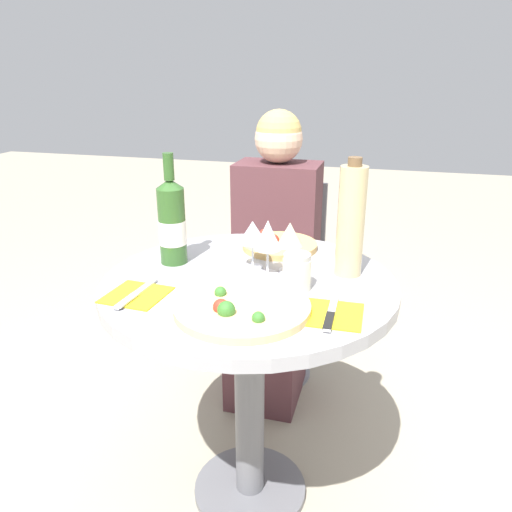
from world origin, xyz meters
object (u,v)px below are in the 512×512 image
object	(u,v)px
dining_table	(249,328)
tall_carafe	(351,221)
seated_diner	(272,272)
pizza_large	(241,307)
chair_behind_diner	(279,283)
wine_bottle	(172,222)

from	to	relation	value
dining_table	tall_carafe	bearing A→B (deg)	23.21
seated_diner	pizza_large	world-z (taller)	seated_diner
chair_behind_diner	pizza_large	distance (m)	1.03
chair_behind_diner	dining_table	bearing A→B (deg)	95.93
dining_table	tall_carafe	world-z (taller)	tall_carafe
pizza_large	tall_carafe	xyz separation A→B (m)	(0.23, 0.31, 0.15)
seated_diner	dining_table	bearing A→B (deg)	97.21
tall_carafe	chair_behind_diner	bearing A→B (deg)	117.93
seated_diner	tall_carafe	bearing A→B (deg)	123.89
dining_table	wine_bottle	xyz separation A→B (m)	(-0.26, 0.07, 0.29)
chair_behind_diner	pizza_large	xyz separation A→B (m)	(0.12, -0.96, 0.35)
chair_behind_diner	seated_diner	bearing A→B (deg)	90.00
chair_behind_diner	seated_diner	size ratio (longest dim) A/B	0.73
pizza_large	wine_bottle	bearing A→B (deg)	138.08
seated_diner	wine_bottle	xyz separation A→B (m)	(-0.18, -0.56, 0.36)
dining_table	seated_diner	distance (m)	0.64
dining_table	pizza_large	bearing A→B (deg)	-79.35
dining_table	tall_carafe	distance (m)	0.43
seated_diner	chair_behind_diner	bearing A→B (deg)	-90.00
tall_carafe	pizza_large	bearing A→B (deg)	-126.18
chair_behind_diner	pizza_large	world-z (taller)	chair_behind_diner
seated_diner	tall_carafe	xyz separation A→B (m)	(0.34, -0.51, 0.40)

